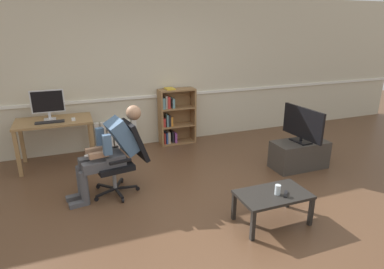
% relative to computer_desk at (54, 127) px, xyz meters
% --- Properties ---
extents(ground_plane, '(18.00, 18.00, 0.00)m').
position_rel_computer_desk_xyz_m(ground_plane, '(1.71, -2.15, -0.65)').
color(ground_plane, brown).
extents(back_wall, '(12.00, 0.13, 2.70)m').
position_rel_computer_desk_xyz_m(back_wall, '(1.71, 0.50, 0.70)').
color(back_wall, beige).
rests_on(back_wall, ground_plane).
extents(computer_desk, '(1.16, 0.67, 0.76)m').
position_rel_computer_desk_xyz_m(computer_desk, '(0.00, 0.00, 0.00)').
color(computer_desk, '#9E7547').
rests_on(computer_desk, ground_plane).
extents(imac_monitor, '(0.50, 0.14, 0.47)m').
position_rel_computer_desk_xyz_m(imac_monitor, '(-0.05, 0.08, 0.38)').
color(imac_monitor, silver).
rests_on(imac_monitor, computer_desk).
extents(keyboard, '(0.42, 0.12, 0.02)m').
position_rel_computer_desk_xyz_m(keyboard, '(-0.05, -0.14, 0.12)').
color(keyboard, black).
rests_on(keyboard, computer_desk).
extents(computer_mouse, '(0.06, 0.10, 0.03)m').
position_rel_computer_desk_xyz_m(computer_mouse, '(0.30, -0.12, 0.13)').
color(computer_mouse, white).
rests_on(computer_mouse, computer_desk).
extents(bookshelf, '(0.69, 0.29, 1.08)m').
position_rel_computer_desk_xyz_m(bookshelf, '(2.10, 0.29, -0.12)').
color(bookshelf, olive).
rests_on(bookshelf, ground_plane).
extents(radiator, '(0.76, 0.08, 0.53)m').
position_rel_computer_desk_xyz_m(radiator, '(1.01, 0.39, -0.38)').
color(radiator, white).
rests_on(radiator, ground_plane).
extents(office_chair, '(0.77, 0.63, 0.98)m').
position_rel_computer_desk_xyz_m(office_chair, '(0.87, -1.30, -0.12)').
color(office_chair, black).
rests_on(office_chair, ground_plane).
extents(person_seated, '(1.06, 0.47, 1.19)m').
position_rel_computer_desk_xyz_m(person_seated, '(0.71, -1.32, -0.00)').
color(person_seated, '#4C4C51').
rests_on(person_seated, ground_plane).
extents(tv_stand, '(0.88, 0.44, 0.44)m').
position_rel_computer_desk_xyz_m(tv_stand, '(3.61, -1.53, -0.43)').
color(tv_stand, '#3D3833').
rests_on(tv_stand, ground_plane).
extents(tv_screen, '(0.22, 0.82, 0.55)m').
position_rel_computer_desk_xyz_m(tv_screen, '(3.61, -1.53, 0.08)').
color(tv_screen, black).
rests_on(tv_screen, tv_stand).
extents(coffee_table, '(0.82, 0.48, 0.38)m').
position_rel_computer_desk_xyz_m(coffee_table, '(2.31, -2.67, -0.32)').
color(coffee_table, black).
rests_on(coffee_table, ground_plane).
extents(drinking_glass, '(0.07, 0.07, 0.12)m').
position_rel_computer_desk_xyz_m(drinking_glass, '(2.34, -2.71, -0.21)').
color(drinking_glass, silver).
rests_on(drinking_glass, coffee_table).
extents(spare_remote, '(0.13, 0.14, 0.02)m').
position_rel_computer_desk_xyz_m(spare_remote, '(2.43, -2.75, -0.26)').
color(spare_remote, black).
rests_on(spare_remote, coffee_table).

